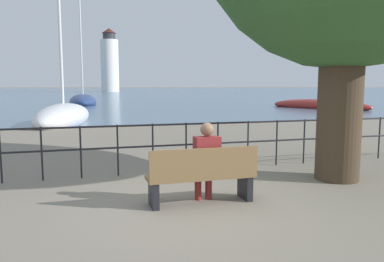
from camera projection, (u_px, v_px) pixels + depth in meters
name	position (u px, v px, depth m)	size (l,w,h in m)	color
ground_plane	(201.00, 202.00, 5.89)	(1000.00, 1000.00, 0.00)	gray
harbor_water	(86.00, 90.00, 160.23)	(600.00, 300.00, 0.01)	slate
park_bench	(202.00, 177.00, 5.78)	(1.71, 0.45, 0.90)	brown
seated_person_left	(206.00, 159.00, 5.85)	(0.39, 0.35, 1.27)	maroon
promenade_railing	(170.00, 140.00, 7.89)	(13.76, 0.04, 1.05)	black
sailboat_0	(83.00, 101.00, 37.20)	(2.61, 8.85, 11.55)	navy
sailboat_2	(64.00, 116.00, 18.56)	(3.47, 7.21, 12.43)	silver
sailboat_3	(319.00, 105.00, 30.53)	(5.58, 8.80, 7.19)	maroon
harbor_lighthouse	(110.00, 63.00, 111.61)	(5.24, 5.24, 18.78)	white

